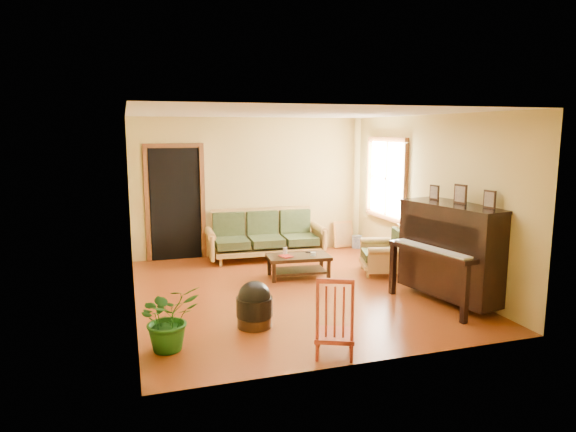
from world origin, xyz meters
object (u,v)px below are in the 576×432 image
object	(u,v)px
piano	(454,253)
red_chair	(335,315)
coffee_table	(298,266)
armchair	(382,250)
footstool	(255,310)
ceramic_crock	(357,242)
potted_plant	(169,318)
sofa	(266,235)

from	to	relation	value
piano	red_chair	bearing A→B (deg)	-165.45
coffee_table	armchair	xyz separation A→B (m)	(1.40, -0.21, 0.22)
footstool	ceramic_crock	distance (m)	4.60
armchair	footstool	size ratio (longest dim) A/B	1.80
armchair	red_chair	world-z (taller)	red_chair
potted_plant	sofa	bearing A→B (deg)	59.98
red_chair	ceramic_crock	xyz separation A→B (m)	(2.38, 4.52, -0.32)
sofa	red_chair	xyz separation A→B (m)	(-0.39, -4.21, -0.01)
red_chair	ceramic_crock	world-z (taller)	red_chair
coffee_table	ceramic_crock	world-z (taller)	coffee_table
piano	ceramic_crock	world-z (taller)	piano
sofa	footstool	distance (m)	3.34
armchair	piano	bearing A→B (deg)	-63.63
coffee_table	potted_plant	size ratio (longest dim) A/B	1.38
red_chair	potted_plant	xyz separation A→B (m)	(-1.66, 0.67, -0.08)
coffee_table	ceramic_crock	bearing A→B (deg)	42.11
sofa	ceramic_crock	xyz separation A→B (m)	(2.00, 0.30, -0.33)
potted_plant	coffee_table	bearing A→B (deg)	44.73
armchair	ceramic_crock	size ratio (longest dim) A/B	3.15
coffee_table	armchair	bearing A→B (deg)	-8.52
coffee_table	piano	xyz separation A→B (m)	(1.67, -1.78, 0.50)
armchair	potted_plant	world-z (taller)	armchair
footstool	red_chair	distance (m)	1.22
footstool	armchair	bearing A→B (deg)	32.41
sofa	potted_plant	xyz separation A→B (m)	(-2.05, -3.54, -0.09)
armchair	footstool	distance (m)	3.07
coffee_table	potted_plant	xyz separation A→B (m)	(-2.24, -2.21, 0.18)
red_chair	ceramic_crock	size ratio (longest dim) A/B	3.50
armchair	piano	size ratio (longest dim) A/B	0.51
coffee_table	footstool	bearing A→B (deg)	-122.77
ceramic_crock	coffee_table	bearing A→B (deg)	-137.89
coffee_table	red_chair	xyz separation A→B (m)	(-0.57, -2.88, 0.26)
footstool	potted_plant	world-z (taller)	potted_plant
armchair	red_chair	bearing A→B (deg)	-109.86
footstool	potted_plant	distance (m)	1.12
sofa	piano	xyz separation A→B (m)	(1.86, -3.11, 0.23)
sofa	potted_plant	bearing A→B (deg)	-117.23
red_chair	ceramic_crock	distance (m)	5.12
sofa	red_chair	distance (m)	4.23
armchair	coffee_table	bearing A→B (deg)	-172.00
coffee_table	red_chair	world-z (taller)	red_chair
sofa	coffee_table	size ratio (longest dim) A/B	2.13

